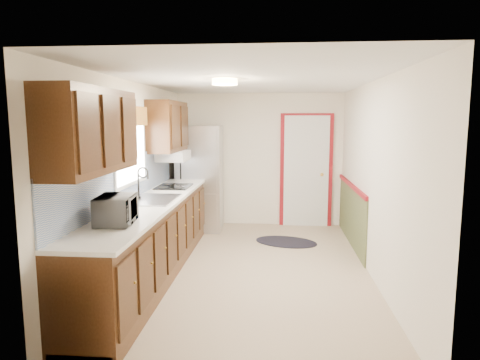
# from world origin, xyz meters

# --- Properties ---
(room_shell) EXTENTS (3.20, 5.20, 2.52)m
(room_shell) POSITION_xyz_m (0.00, 0.00, 1.20)
(room_shell) COLOR tan
(room_shell) RESTS_ON ground
(kitchen_run) EXTENTS (0.63, 4.00, 2.20)m
(kitchen_run) POSITION_xyz_m (-1.24, -0.29, 0.81)
(kitchen_run) COLOR #361D0C
(kitchen_run) RESTS_ON ground
(back_wall_trim) EXTENTS (1.12, 2.30, 2.08)m
(back_wall_trim) POSITION_xyz_m (0.99, 2.21, 0.89)
(back_wall_trim) COLOR maroon
(back_wall_trim) RESTS_ON ground
(ceiling_fixture) EXTENTS (0.30, 0.30, 0.06)m
(ceiling_fixture) POSITION_xyz_m (-0.30, -0.20, 2.36)
(ceiling_fixture) COLOR #FFD88C
(ceiling_fixture) RESTS_ON room_shell
(microwave) EXTENTS (0.32, 0.51, 0.33)m
(microwave) POSITION_xyz_m (-1.20, -1.41, 1.10)
(microwave) COLOR white
(microwave) RESTS_ON kitchen_run
(refrigerator) EXTENTS (0.78, 0.77, 1.82)m
(refrigerator) POSITION_xyz_m (-1.02, 2.05, 0.91)
(refrigerator) COLOR #B7B7BC
(refrigerator) RESTS_ON ground
(rug) EXTENTS (1.13, 0.90, 0.01)m
(rug) POSITION_xyz_m (0.48, 1.32, 0.01)
(rug) COLOR black
(rug) RESTS_ON ground
(cooktop) EXTENTS (0.47, 0.57, 0.02)m
(cooktop) POSITION_xyz_m (-1.19, 0.82, 0.95)
(cooktop) COLOR black
(cooktop) RESTS_ON kitchen_run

